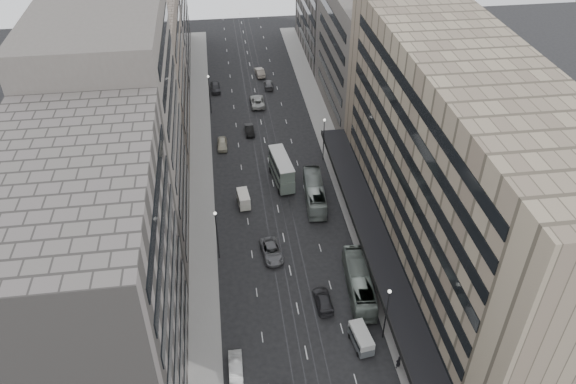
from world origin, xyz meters
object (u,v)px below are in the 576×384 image
bus_far (315,192)px  sedan_1 (236,367)px  vw_microbus (361,338)px  pedestrian (398,362)px  double_decker (281,169)px  panel_van (244,199)px  sedan_2 (272,251)px  bus_near (359,282)px

bus_far → sedan_1: bus_far is taller
vw_microbus → pedestrian: 5.18m
bus_far → double_decker: bearing=-47.7°
panel_van → sedan_2: 12.64m
sedan_2 → bus_far: bearing=49.4°
sedan_1 → sedan_2: sedan_2 is taller
double_decker → bus_far: bearing=-58.8°
vw_microbus → sedan_2: (-8.89, 17.15, -0.49)m
bus_near → sedan_2: (-10.69, 8.47, -0.88)m
bus_near → sedan_2: bearing=-33.8°
vw_microbus → sedan_2: size_ratio=0.78×
bus_near → sedan_2: size_ratio=2.09×
double_decker → sedan_2: size_ratio=1.56×
vw_microbus → sedan_1: bearing=178.1°
sedan_1 → vw_microbus: bearing=7.2°
bus_far → sedan_1: 34.05m
bus_far → pedestrian: bearing=101.4°
vw_microbus → pedestrian: size_ratio=2.32×
bus_near → bus_far: bearing=-78.8°
double_decker → pedestrian: size_ratio=4.65×
double_decker → vw_microbus: double_decker is taller
bus_near → panel_van: bus_near is taller
double_decker → panel_van: 8.94m
bus_far → panel_van: (-11.43, 0.28, -0.34)m
bus_near → vw_microbus: bus_near is taller
bus_far → double_decker: size_ratio=1.31×
bus_near → double_decker: size_ratio=1.34×
panel_van → double_decker: bearing=34.4°
bus_near → sedan_2: bus_near is taller
bus_near → bus_far: 20.58m
bus_far → panel_van: 11.44m
vw_microbus → pedestrian: vw_microbus is taller
sedan_1 → pedestrian: (18.70, -2.19, 0.39)m
vw_microbus → panel_van: (-12.02, 29.39, 0.01)m
vw_microbus → sedan_2: bearing=109.4°
panel_van → sedan_1: (-3.18, -31.02, -0.57)m
double_decker → panel_van: size_ratio=2.31×
panel_van → bus_near: bearing=-61.4°
sedan_1 → panel_van: bearing=85.2°
double_decker → sedan_2: 18.34m
bus_far → panel_van: bearing=2.9°
sedan_1 → sedan_2: 19.81m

